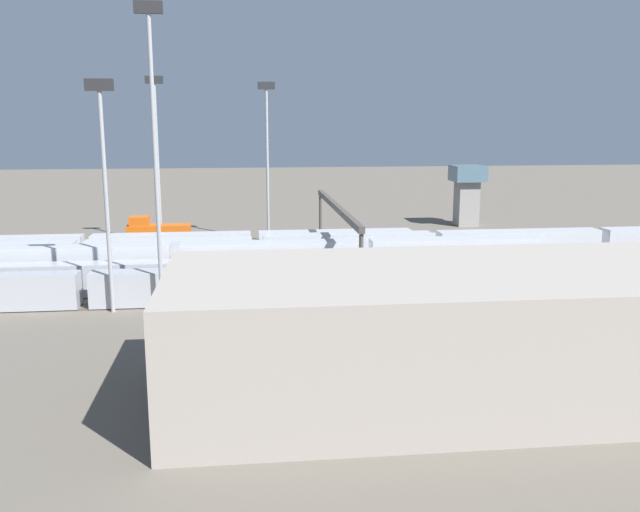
{
  "coord_description": "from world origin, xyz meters",
  "views": [
    {
      "loc": [
        9.73,
        92.02,
        20.37
      ],
      "look_at": [
        -0.34,
        4.43,
        2.5
      ],
      "focal_mm": 38.01,
      "sensor_mm": 36.0,
      "label": 1
    }
  ],
  "objects_px": {
    "train_on_track_4": "(518,248)",
    "light_mast_3": "(154,125)",
    "train_on_track_2": "(172,247)",
    "light_mast_0": "(267,141)",
    "light_mast_2": "(157,139)",
    "light_mast_1": "(104,165)",
    "signal_gantry": "(337,212)",
    "train_on_track_0": "(157,235)",
    "train_on_track_6": "(377,272)",
    "train_on_track_3": "(341,249)",
    "train_on_track_5": "(272,261)",
    "maintenance_shed": "(532,330)",
    "control_tower": "(467,190)",
    "train_on_track_7": "(292,283)"
  },
  "relations": [
    {
      "from": "train_on_track_2",
      "to": "light_mast_0",
      "type": "bearing_deg",
      "value": -136.69
    },
    {
      "from": "train_on_track_5",
      "to": "train_on_track_7",
      "type": "xyz_separation_m",
      "value": [
        -1.81,
        10.0,
        -0.54
      ]
    },
    {
      "from": "train_on_track_4",
      "to": "light_mast_2",
      "type": "bearing_deg",
      "value": -23.81
    },
    {
      "from": "light_mast_0",
      "to": "control_tower",
      "type": "relative_size",
      "value": 2.26
    },
    {
      "from": "train_on_track_3",
      "to": "maintenance_shed",
      "type": "bearing_deg",
      "value": 99.0
    },
    {
      "from": "train_on_track_6",
      "to": "maintenance_shed",
      "type": "xyz_separation_m",
      "value": [
        -5.25,
        32.91,
        2.82
      ]
    },
    {
      "from": "train_on_track_6",
      "to": "light_mast_1",
      "type": "bearing_deg",
      "value": 13.38
    },
    {
      "from": "light_mast_2",
      "to": "control_tower",
      "type": "height_order",
      "value": "light_mast_2"
    },
    {
      "from": "train_on_track_7",
      "to": "train_on_track_6",
      "type": "relative_size",
      "value": 1.45
    },
    {
      "from": "light_mast_0",
      "to": "control_tower",
      "type": "xyz_separation_m",
      "value": [
        -38.94,
        -13.19,
        -9.97
      ]
    },
    {
      "from": "train_on_track_4",
      "to": "light_mast_3",
      "type": "distance_m",
      "value": 53.24
    },
    {
      "from": "train_on_track_6",
      "to": "train_on_track_2",
      "type": "height_order",
      "value": "same"
    },
    {
      "from": "train_on_track_3",
      "to": "light_mast_0",
      "type": "height_order",
      "value": "light_mast_0"
    },
    {
      "from": "train_on_track_2",
      "to": "light_mast_1",
      "type": "xyz_separation_m",
      "value": [
        3.69,
        27.22,
        13.78
      ]
    },
    {
      "from": "light_mast_2",
      "to": "light_mast_1",
      "type": "bearing_deg",
      "value": 89.07
    },
    {
      "from": "train_on_track_6",
      "to": "train_on_track_4",
      "type": "distance_m",
      "value": 24.27
    },
    {
      "from": "train_on_track_0",
      "to": "maintenance_shed",
      "type": "xyz_separation_m",
      "value": [
        -35.21,
        62.91,
        2.68
      ]
    },
    {
      "from": "train_on_track_6",
      "to": "train_on_track_4",
      "type": "height_order",
      "value": "train_on_track_4"
    },
    {
      "from": "maintenance_shed",
      "to": "train_on_track_6",
      "type": "bearing_deg",
      "value": -80.93
    },
    {
      "from": "train_on_track_3",
      "to": "signal_gantry",
      "type": "height_order",
      "value": "signal_gantry"
    },
    {
      "from": "light_mast_0",
      "to": "signal_gantry",
      "type": "xyz_separation_m",
      "value": [
        -8.68,
        21.33,
        -9.11
      ]
    },
    {
      "from": "train_on_track_0",
      "to": "train_on_track_5",
      "type": "height_order",
      "value": "same"
    },
    {
      "from": "control_tower",
      "to": "train_on_track_7",
      "type": "bearing_deg",
      "value": 54.03
    },
    {
      "from": "train_on_track_0",
      "to": "light_mast_3",
      "type": "xyz_separation_m",
      "value": [
        -4.91,
        37.8,
        17.66
      ]
    },
    {
      "from": "light_mast_0",
      "to": "light_mast_2",
      "type": "distance_m",
      "value": 17.75
    },
    {
      "from": "train_on_track_2",
      "to": "control_tower",
      "type": "xyz_separation_m",
      "value": [
        -53.61,
        -27.02,
        4.87
      ]
    },
    {
      "from": "train_on_track_7",
      "to": "signal_gantry",
      "type": "distance_m",
      "value": 19.87
    },
    {
      "from": "signal_gantry",
      "to": "maintenance_shed",
      "type": "relative_size",
      "value": 0.74
    },
    {
      "from": "train_on_track_0",
      "to": "light_mast_2",
      "type": "xyz_separation_m",
      "value": [
        -0.27,
        -2.85,
        15.09
      ]
    },
    {
      "from": "train_on_track_0",
      "to": "train_on_track_5",
      "type": "bearing_deg",
      "value": 124.77
    },
    {
      "from": "train_on_track_3",
      "to": "light_mast_3",
      "type": "xyz_separation_m",
      "value": [
        22.7,
        22.8,
        17.82
      ]
    },
    {
      "from": "train_on_track_3",
      "to": "light_mast_2",
      "type": "distance_m",
      "value": 36.04
    },
    {
      "from": "train_on_track_3",
      "to": "light_mast_3",
      "type": "distance_m",
      "value": 36.78
    },
    {
      "from": "train_on_track_3",
      "to": "train_on_track_6",
      "type": "bearing_deg",
      "value": 98.87
    },
    {
      "from": "train_on_track_5",
      "to": "train_on_track_7",
      "type": "distance_m",
      "value": 10.18
    },
    {
      "from": "train_on_track_5",
      "to": "light_mast_0",
      "type": "height_order",
      "value": "light_mast_0"
    },
    {
      "from": "light_mast_1",
      "to": "signal_gantry",
      "type": "relative_size",
      "value": 0.61
    },
    {
      "from": "train_on_track_6",
      "to": "light_mast_2",
      "type": "bearing_deg",
      "value": -47.9
    },
    {
      "from": "signal_gantry",
      "to": "train_on_track_0",
      "type": "bearing_deg",
      "value": -33.28
    },
    {
      "from": "train_on_track_4",
      "to": "light_mast_1",
      "type": "bearing_deg",
      "value": 18.18
    },
    {
      "from": "light_mast_3",
      "to": "control_tower",
      "type": "height_order",
      "value": "light_mast_3"
    },
    {
      "from": "light_mast_0",
      "to": "light_mast_1",
      "type": "bearing_deg",
      "value": 65.9
    },
    {
      "from": "light_mast_1",
      "to": "maintenance_shed",
      "type": "bearing_deg",
      "value": 144.17
    },
    {
      "from": "train_on_track_0",
      "to": "train_on_track_6",
      "type": "relative_size",
      "value": 0.1
    },
    {
      "from": "train_on_track_2",
      "to": "train_on_track_3",
      "type": "bearing_deg",
      "value": 168.37
    },
    {
      "from": "train_on_track_3",
      "to": "train_on_track_5",
      "type": "xyz_separation_m",
      "value": [
        10.26,
        10.0,
        0.61
      ]
    },
    {
      "from": "signal_gantry",
      "to": "train_on_track_3",
      "type": "bearing_deg",
      "value": -110.75
    },
    {
      "from": "light_mast_2",
      "to": "train_on_track_3",
      "type": "bearing_deg",
      "value": 146.86
    },
    {
      "from": "train_on_track_6",
      "to": "light_mast_1",
      "type": "relative_size",
      "value": 3.92
    },
    {
      "from": "train_on_track_0",
      "to": "train_on_track_2",
      "type": "xyz_separation_m",
      "value": [
        -3.31,
        10.0,
        -0.16
      ]
    }
  ]
}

